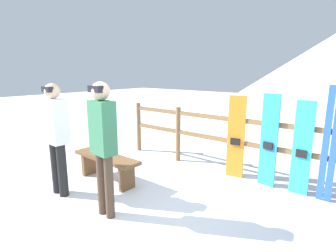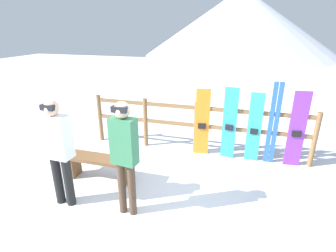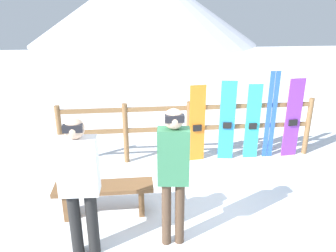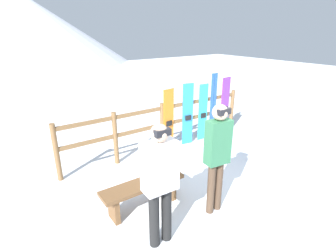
{
  "view_description": "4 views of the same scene",
  "coord_description": "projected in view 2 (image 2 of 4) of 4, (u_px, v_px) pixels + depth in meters",
  "views": [
    {
      "loc": [
        2.09,
        -2.24,
        1.9
      ],
      "look_at": [
        -0.61,
        1.03,
        1.01
      ],
      "focal_mm": 28.0,
      "sensor_mm": 36.0,
      "label": 1
    },
    {
      "loc": [
        0.93,
        -3.3,
        2.71
      ],
      "look_at": [
        -0.43,
        1.35,
        0.85
      ],
      "focal_mm": 28.0,
      "sensor_mm": 36.0,
      "label": 2
    },
    {
      "loc": [
        -1.03,
        -3.67,
        2.84
      ],
      "look_at": [
        -0.51,
        1.11,
        1.07
      ],
      "focal_mm": 35.0,
      "sensor_mm": 36.0,
      "label": 3
    },
    {
      "loc": [
        -3.22,
        -2.75,
        2.77
      ],
      "look_at": [
        -0.59,
        1.01,
        1.06
      ],
      "focal_mm": 28.0,
      "sensor_mm": 36.0,
      "label": 4
    }
  ],
  "objects": [
    {
      "name": "ground_plane",
      "position": [
        170.0,
        208.0,
        4.17
      ],
      "size": [
        40.0,
        40.0,
        0.0
      ],
      "primitive_type": "plane",
      "color": "white"
    },
    {
      "name": "mountain_backdrop",
      "position": [
        240.0,
        23.0,
        24.69
      ],
      "size": [
        18.0,
        18.0,
        6.0
      ],
      "color": "silver",
      "rests_on": "ground"
    },
    {
      "name": "fence",
      "position": [
        196.0,
        124.0,
        5.8
      ],
      "size": [
        4.89,
        0.1,
        1.17
      ],
      "color": "brown",
      "rests_on": "ground"
    },
    {
      "name": "bench",
      "position": [
        99.0,
        163.0,
        4.82
      ],
      "size": [
        1.39,
        0.36,
        0.47
      ],
      "color": "brown",
      "rests_on": "ground"
    },
    {
      "name": "person_white",
      "position": [
        58.0,
        147.0,
        3.94
      ],
      "size": [
        0.45,
        0.26,
        1.73
      ],
      "color": "black",
      "rests_on": "ground"
    },
    {
      "name": "person_plaid_green",
      "position": [
        124.0,
        150.0,
        3.69
      ],
      "size": [
        0.39,
        0.24,
        1.78
      ],
      "color": "#4C3828",
      "rests_on": "ground"
    },
    {
      "name": "snowboard_orange",
      "position": [
        202.0,
        123.0,
        5.69
      ],
      "size": [
        0.31,
        0.08,
        1.49
      ],
      "color": "orange",
      "rests_on": "ground"
    },
    {
      "name": "snowboard_blue",
      "position": [
        229.0,
        124.0,
        5.53
      ],
      "size": [
        0.29,
        0.09,
        1.56
      ],
      "color": "#288CE0",
      "rests_on": "ground"
    },
    {
      "name": "snowboard_cyan",
      "position": [
        254.0,
        128.0,
        5.41
      ],
      "size": [
        0.28,
        0.06,
        1.48
      ],
      "color": "#2DBFCC",
      "rests_on": "ground"
    },
    {
      "name": "ski_pair_blue",
      "position": [
        273.0,
        124.0,
        5.27
      ],
      "size": [
        0.19,
        0.02,
        1.72
      ],
      "color": "blue",
      "rests_on": "ground"
    },
    {
      "name": "snowboard_purple",
      "position": [
        297.0,
        130.0,
        5.18
      ],
      "size": [
        0.32,
        0.08,
        1.57
      ],
      "color": "purple",
      "rests_on": "ground"
    }
  ]
}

